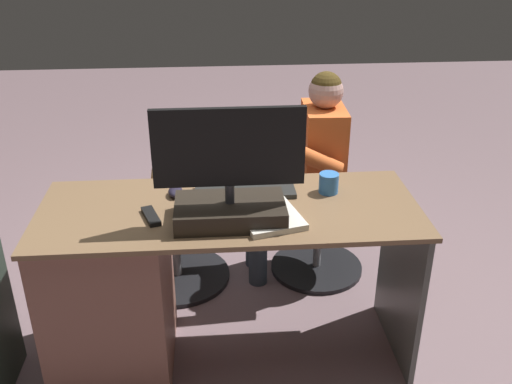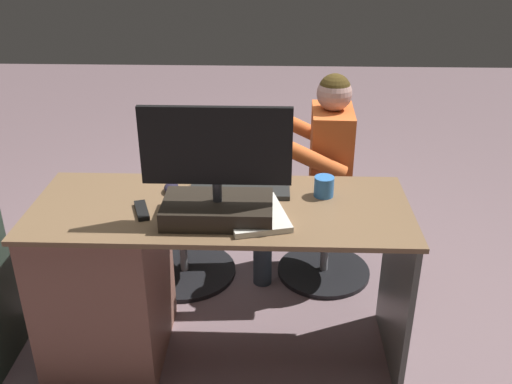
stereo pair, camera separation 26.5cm
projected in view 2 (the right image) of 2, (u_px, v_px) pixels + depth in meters
ground_plane at (230, 306)px, 2.95m from camera, size 10.00×10.00×0.00m
desk at (127, 276)px, 2.49m from camera, size 1.53×0.61×0.75m
monitor at (217, 187)px, 2.17m from camera, size 0.56×0.25×0.45m
keyboard at (240, 191)px, 2.43m from camera, size 0.42×0.14×0.02m
computer_mouse at (171, 187)px, 2.44m from camera, size 0.06×0.10×0.04m
cup at (324, 186)px, 2.39m from camera, size 0.08×0.08×0.09m
tv_remote at (142, 210)px, 2.27m from camera, size 0.09×0.16×0.02m
notebook_binder at (256, 214)px, 2.23m from camera, size 0.29×0.35×0.02m
office_chair_teddy at (182, 232)px, 3.10m from camera, size 0.56×0.56×0.47m
teddy_bear at (179, 173)px, 2.95m from camera, size 0.21×0.21×0.31m
visitor_chair at (326, 230)px, 3.09m from camera, size 0.51×0.51×0.47m
person at (314, 164)px, 2.92m from camera, size 0.50×0.48×1.13m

